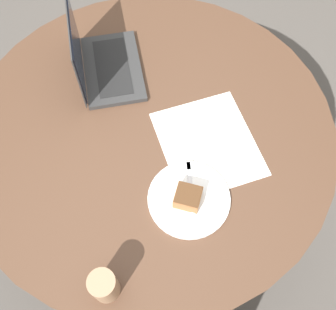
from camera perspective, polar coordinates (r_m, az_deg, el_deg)
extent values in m
plane|color=#4C4742|center=(1.97, -1.85, -6.95)|extent=(12.00, 12.00, 0.00)
cylinder|color=#4C3323|center=(1.96, -1.85, -6.85)|extent=(0.59, 0.59, 0.02)
cylinder|color=#4C3323|center=(1.64, -2.21, -2.54)|extent=(0.13, 0.13, 0.68)
cylinder|color=#4C3323|center=(1.32, -2.73, 3.94)|extent=(1.24, 1.24, 0.03)
cube|color=white|center=(1.28, 5.81, 1.68)|extent=(0.40, 0.37, 0.00)
cylinder|color=white|center=(1.19, 3.05, -6.37)|extent=(0.25, 0.25, 0.01)
cube|color=brown|center=(1.16, 2.89, -6.15)|extent=(0.10, 0.10, 0.04)
cube|color=#4D311C|center=(1.14, 2.94, -5.70)|extent=(0.10, 0.10, 0.00)
cube|color=silver|center=(1.19, 3.28, -4.70)|extent=(0.15, 0.09, 0.00)
cube|color=silver|center=(1.22, 3.00, -1.55)|extent=(0.04, 0.04, 0.00)
cylinder|color=#997556|center=(1.08, -9.25, -18.24)|extent=(0.07, 0.07, 0.11)
cube|color=#2D2D2D|center=(1.45, -8.03, 12.33)|extent=(0.37, 0.30, 0.02)
cube|color=black|center=(1.45, -8.08, 12.58)|extent=(0.28, 0.20, 0.00)
cube|color=#2D2D2D|center=(1.37, -13.27, 14.88)|extent=(0.30, 0.12, 0.24)
cube|color=black|center=(1.37, -13.10, 14.91)|extent=(0.28, 0.11, 0.22)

